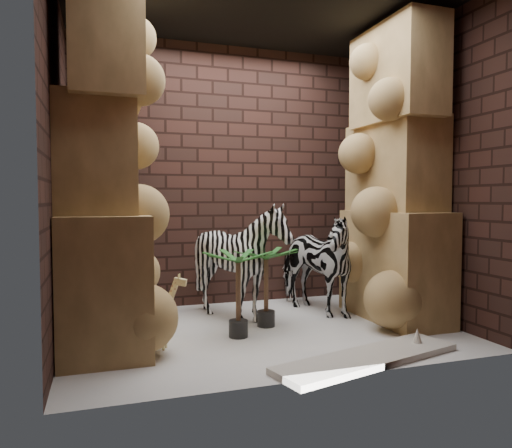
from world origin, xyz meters
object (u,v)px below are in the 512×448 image
object	(u,v)px
zebra_left	(240,267)
surfboard	(368,358)
palm_back	(238,294)
giraffe_toy	(155,310)
palm_front	(266,287)
zebra_right	(312,255)

from	to	relation	value
zebra_left	surfboard	xyz separation A→B (m)	(0.58, -1.49, -0.51)
palm_back	giraffe_toy	bearing A→B (deg)	-172.18
giraffe_toy	palm_front	distance (m)	1.15
surfboard	giraffe_toy	bearing A→B (deg)	136.96
palm_front	palm_back	world-z (taller)	palm_back
zebra_left	palm_back	world-z (taller)	zebra_left
zebra_left	surfboard	distance (m)	1.68
zebra_right	giraffe_toy	distance (m)	1.91
zebra_right	giraffe_toy	bearing A→B (deg)	-174.31
palm_front	palm_back	bearing A→B (deg)	-143.95
giraffe_toy	zebra_left	bearing A→B (deg)	60.42
zebra_right	zebra_left	distance (m)	0.83
giraffe_toy	palm_front	xyz separation A→B (m)	(1.09, 0.36, 0.06)
giraffe_toy	palm_back	xyz separation A→B (m)	(0.74, 0.10, 0.07)
giraffe_toy	surfboard	bearing A→B (deg)	-4.23
zebra_left	surfboard	world-z (taller)	zebra_left
zebra_left	giraffe_toy	bearing A→B (deg)	-129.46
zebra_left	palm_front	distance (m)	0.39
zebra_left	palm_back	xyz separation A→B (m)	(-0.18, -0.57, -0.15)
zebra_right	surfboard	size ratio (longest dim) A/B	0.79
zebra_right	palm_back	bearing A→B (deg)	-165.08
zebra_right	palm_back	xyz separation A→B (m)	(-1.00, -0.62, -0.24)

